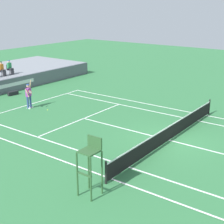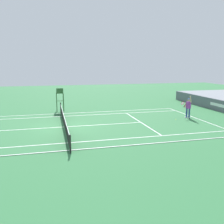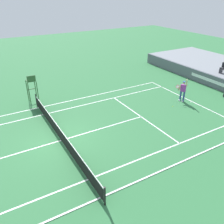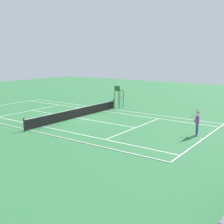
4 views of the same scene
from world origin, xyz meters
name	(u,v)px [view 2 (image 2 of 4)]	position (x,y,z in m)	size (l,w,h in m)	color
ground_plane	(64,127)	(0.00, 0.00, 0.00)	(80.00, 80.00, 0.00)	#337542
court	(64,127)	(0.00, 0.00, 0.01)	(11.08, 23.88, 0.03)	#337542
net	(64,121)	(0.00, 0.00, 0.52)	(11.98, 0.10, 1.07)	black
tennis_player	(188,108)	(-0.59, 11.18, 0.99)	(0.74, 0.75, 2.08)	navy
tennis_ball	(176,120)	(-0.14, 9.77, 0.03)	(0.07, 0.07, 0.07)	#D1E533
umpire_chair	(60,97)	(-6.94, 0.00, 1.56)	(0.77, 0.77, 2.44)	#2D562D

